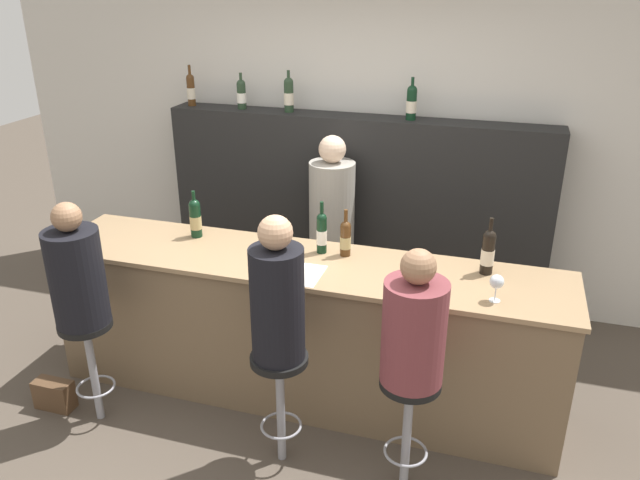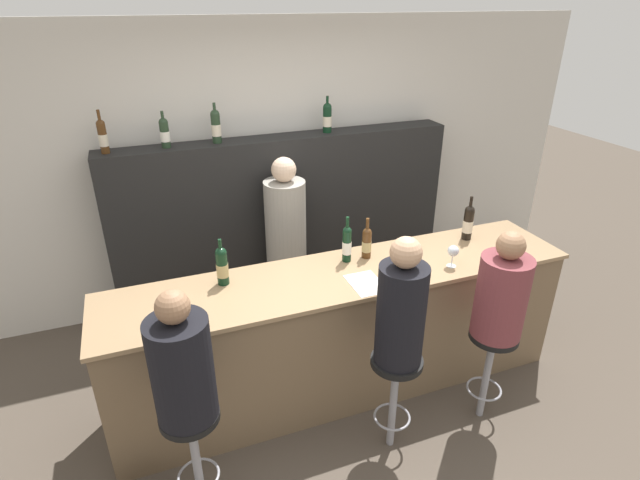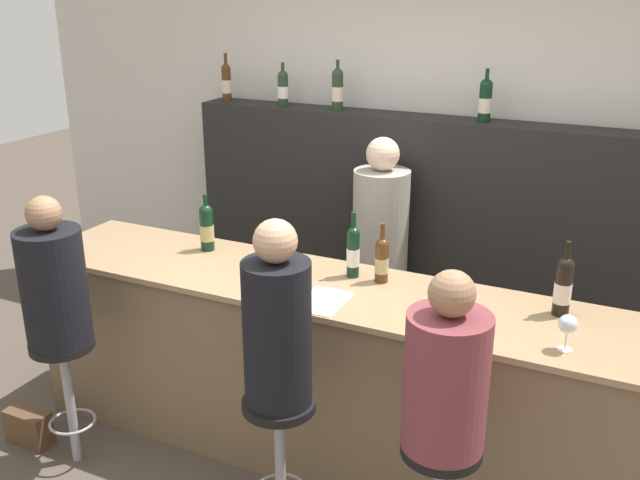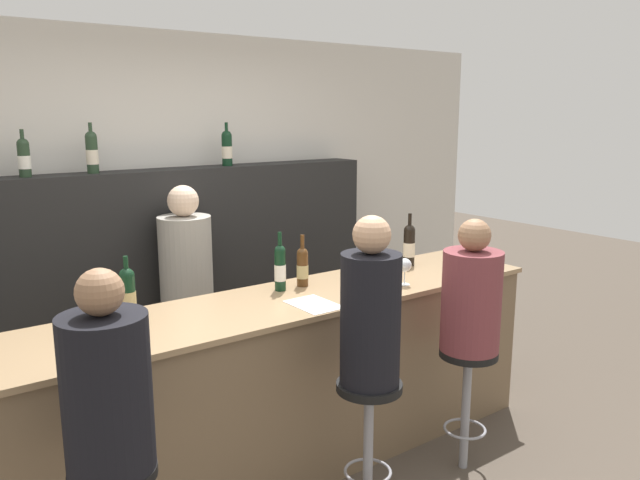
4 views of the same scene
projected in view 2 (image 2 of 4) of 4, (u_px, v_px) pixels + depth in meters
name	position (u px, v px, depth m)	size (l,w,h in m)	color
ground_plane	(359.00, 413.00, 3.63)	(16.00, 16.00, 0.00)	#4C4238
wall_back	(277.00, 165.00, 4.70)	(6.40, 0.05, 2.60)	beige
bar_counter	(343.00, 332.00, 3.68)	(3.35, 0.69, 1.00)	brown
back_bar_cabinet	(285.00, 221.00, 4.72)	(3.14, 0.28, 1.63)	black
wine_bottle_counter_0	(222.00, 266.00, 3.28)	(0.08, 0.08, 0.33)	black
wine_bottle_counter_1	(347.00, 243.00, 3.56)	(0.07, 0.07, 0.35)	black
wine_bottle_counter_2	(367.00, 242.00, 3.62)	(0.07, 0.07, 0.31)	#4C2D14
wine_bottle_counter_3	(468.00, 222.00, 3.89)	(0.08, 0.08, 0.36)	black
wine_bottle_backbar_0	(103.00, 136.00, 3.84)	(0.07, 0.07, 0.34)	#4C2D14
wine_bottle_backbar_1	(165.00, 133.00, 4.00)	(0.07, 0.07, 0.29)	#233823
wine_bottle_backbar_2	(216.00, 126.00, 4.12)	(0.08, 0.08, 0.33)	#233823
wine_bottle_backbar_3	(327.00, 117.00, 4.44)	(0.08, 0.08, 0.32)	black
wine_glass_0	(453.00, 251.00, 3.50)	(0.08, 0.08, 0.16)	silver
wine_glass_1	(504.00, 242.00, 3.64)	(0.08, 0.08, 0.16)	silver
tasting_menu	(366.00, 284.00, 3.33)	(0.21, 0.30, 0.00)	white
bar_stool_left	(193.00, 437.00, 2.75)	(0.33, 0.33, 0.72)	gray
guest_seated_left	(182.00, 366.00, 2.53)	(0.32, 0.32, 0.77)	black
bar_stool_middle	(395.00, 380.00, 3.15)	(0.33, 0.33, 0.72)	gray
guest_seated_middle	(401.00, 309.00, 2.91)	(0.29, 0.29, 0.83)	black
bar_stool_right	(490.00, 354.00, 3.38)	(0.33, 0.33, 0.72)	gray
guest_seated_right	(502.00, 293.00, 3.17)	(0.33, 0.33, 0.74)	brown
bartender	(286.00, 249.00, 4.44)	(0.36, 0.36, 1.55)	gray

